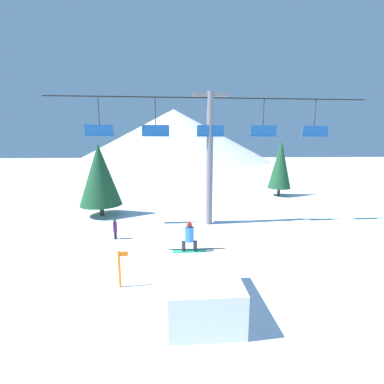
{
  "coord_description": "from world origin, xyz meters",
  "views": [
    {
      "loc": [
        -0.34,
        -8.02,
        5.58
      ],
      "look_at": [
        0.59,
        4.82,
        3.23
      ],
      "focal_mm": 24.0,
      "sensor_mm": 36.0,
      "label": 1
    }
  ],
  "objects_px": {
    "snowboarder": "(189,237)",
    "trail_marker": "(120,268)",
    "snow_ramp": "(202,288)",
    "distant_skier": "(115,228)",
    "pine_tree_near": "(100,175)"
  },
  "relations": [
    {
      "from": "snowboarder",
      "to": "pine_tree_near",
      "type": "xyz_separation_m",
      "value": [
        -6.4,
        11.01,
        1.26
      ]
    },
    {
      "from": "snowboarder",
      "to": "distant_skier",
      "type": "xyz_separation_m",
      "value": [
        -4.13,
        5.46,
        -1.36
      ]
    },
    {
      "from": "snow_ramp",
      "to": "snowboarder",
      "type": "xyz_separation_m",
      "value": [
        -0.34,
        1.46,
        1.31
      ]
    },
    {
      "from": "snow_ramp",
      "to": "trail_marker",
      "type": "xyz_separation_m",
      "value": [
        -3.09,
        1.48,
        0.1
      ]
    },
    {
      "from": "snowboarder",
      "to": "trail_marker",
      "type": "bearing_deg",
      "value": 179.56
    },
    {
      "from": "snow_ramp",
      "to": "distant_skier",
      "type": "height_order",
      "value": "snow_ramp"
    },
    {
      "from": "snow_ramp",
      "to": "snowboarder",
      "type": "relative_size",
      "value": 2.64
    },
    {
      "from": "snow_ramp",
      "to": "trail_marker",
      "type": "distance_m",
      "value": 3.42
    },
    {
      "from": "snow_ramp",
      "to": "snowboarder",
      "type": "distance_m",
      "value": 1.99
    },
    {
      "from": "snowboarder",
      "to": "distant_skier",
      "type": "height_order",
      "value": "snowboarder"
    },
    {
      "from": "snow_ramp",
      "to": "pine_tree_near",
      "type": "height_order",
      "value": "pine_tree_near"
    },
    {
      "from": "snowboarder",
      "to": "trail_marker",
      "type": "height_order",
      "value": "snowboarder"
    },
    {
      "from": "snow_ramp",
      "to": "pine_tree_near",
      "type": "distance_m",
      "value": 14.41
    },
    {
      "from": "snow_ramp",
      "to": "pine_tree_near",
      "type": "bearing_deg",
      "value": 118.39
    },
    {
      "from": "snowboarder",
      "to": "distant_skier",
      "type": "bearing_deg",
      "value": 127.07
    }
  ]
}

